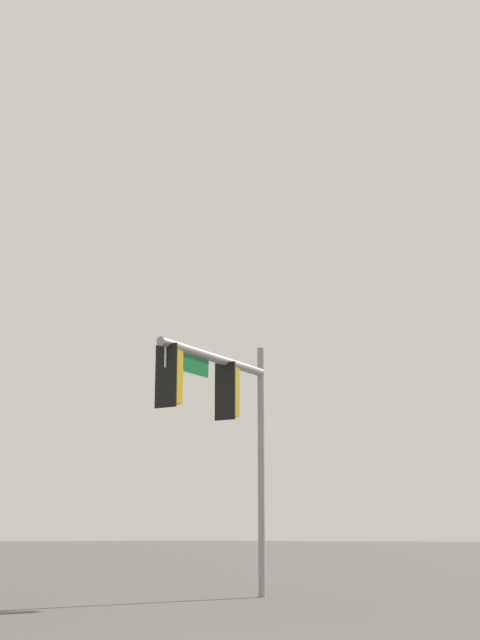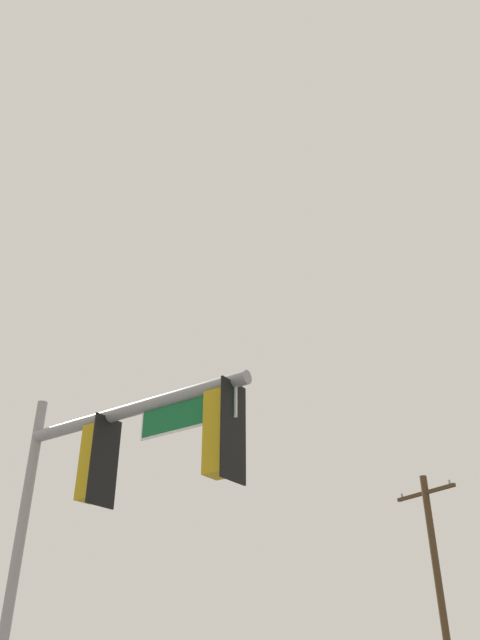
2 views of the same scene
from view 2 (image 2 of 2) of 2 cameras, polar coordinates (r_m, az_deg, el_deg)
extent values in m
cylinder|color=gray|center=(10.34, -20.16, -22.09)|extent=(0.16, 0.16, 5.77)
cylinder|color=gray|center=(9.32, -9.99, -8.13)|extent=(4.10, 0.94, 0.19)
cube|color=black|center=(9.40, -12.29, -12.42)|extent=(0.12, 0.52, 1.30)
cube|color=#B79314|center=(9.54, -13.11, -12.57)|extent=(0.41, 0.38, 1.10)
cylinder|color=#B79314|center=(9.73, -12.70, -9.14)|extent=(0.04, 0.04, 0.12)
cylinder|color=#340503|center=(9.78, -13.71, -10.87)|extent=(0.07, 0.22, 0.22)
cylinder|color=#392D05|center=(9.68, -13.94, -12.72)|extent=(0.07, 0.22, 0.22)
cylinder|color=green|center=(9.60, -14.18, -14.60)|extent=(0.07, 0.22, 0.22)
cube|color=black|center=(7.97, -0.62, -10.00)|extent=(0.12, 0.52, 1.30)
cube|color=#B79314|center=(8.07, -1.74, -10.26)|extent=(0.41, 0.38, 1.10)
cylinder|color=#B79314|center=(8.29, -1.68, -6.27)|extent=(0.04, 0.04, 0.12)
cylinder|color=#340503|center=(8.30, -2.83, -8.36)|extent=(0.07, 0.22, 0.22)
cylinder|color=#392D05|center=(8.18, -2.89, -10.51)|extent=(0.07, 0.22, 0.22)
cylinder|color=green|center=(8.08, -2.95, -12.72)|extent=(0.07, 0.22, 0.22)
cube|color=#0F602D|center=(8.54, -4.85, -8.55)|extent=(1.56, 0.32, 0.38)
cube|color=white|center=(8.54, -4.85, -8.55)|extent=(1.62, 0.32, 0.44)
cylinder|color=#47331E|center=(23.59, 17.86, -22.93)|extent=(0.25, 0.25, 8.05)
cube|color=#47331E|center=(24.15, 16.59, -14.90)|extent=(2.61, 0.66, 0.12)
cylinder|color=gray|center=(23.48, 18.61, -13.90)|extent=(0.08, 0.08, 0.16)
cylinder|color=gray|center=(24.90, 14.59, -15.30)|extent=(0.08, 0.08, 0.16)
camera|label=1|loc=(19.28, 69.91, -12.65)|focal=50.00mm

